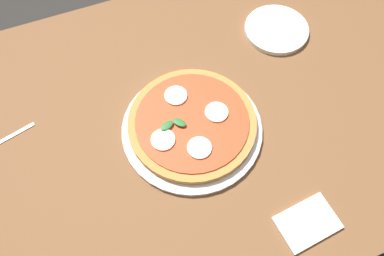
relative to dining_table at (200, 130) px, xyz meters
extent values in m
plane|color=#2D2B28|center=(0.00, 0.00, -0.66)|extent=(6.00, 6.00, 0.00)
cube|color=brown|center=(0.00, 0.00, 0.08)|extent=(1.43, 0.94, 0.04)
cube|color=brown|center=(-0.63, -0.39, -0.30)|extent=(0.07, 0.07, 0.72)
cylinder|color=silver|center=(0.04, 0.04, 0.10)|extent=(0.35, 0.35, 0.01)
cylinder|color=#C6843F|center=(0.04, 0.03, 0.12)|extent=(0.32, 0.32, 0.02)
cylinder|color=#CC4723|center=(0.04, 0.03, 0.13)|extent=(0.28, 0.28, 0.00)
cylinder|color=white|center=(0.12, 0.06, 0.14)|extent=(0.06, 0.06, 0.00)
cylinder|color=white|center=(0.05, 0.11, 0.14)|extent=(0.06, 0.06, 0.00)
cylinder|color=white|center=(-0.03, 0.04, 0.14)|extent=(0.06, 0.06, 0.00)
cylinder|color=white|center=(0.05, -0.05, 0.14)|extent=(0.06, 0.06, 0.00)
ellipsoid|color=#286B2D|center=(0.10, 0.03, 0.14)|extent=(0.04, 0.03, 0.00)
ellipsoid|color=#286B2D|center=(0.07, 0.03, 0.14)|extent=(0.04, 0.04, 0.00)
cylinder|color=white|center=(-0.31, -0.17, 0.11)|extent=(0.18, 0.18, 0.01)
cube|color=white|center=(-0.11, 0.35, 0.10)|extent=(0.14, 0.10, 0.01)
cube|color=silver|center=(0.45, -0.11, 0.10)|extent=(0.10, 0.03, 0.00)
camera|label=1|loc=(0.21, 0.46, 0.94)|focal=35.93mm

